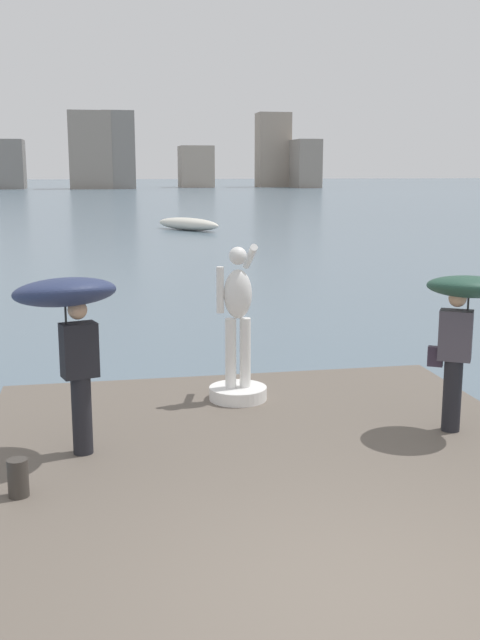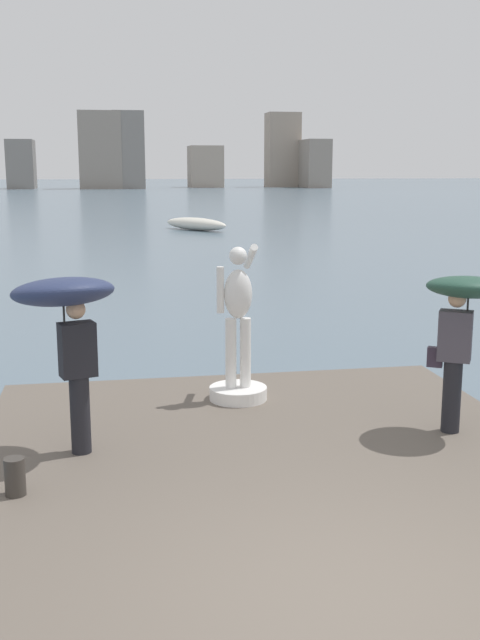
% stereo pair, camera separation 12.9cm
% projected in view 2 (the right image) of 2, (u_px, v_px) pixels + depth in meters
% --- Properties ---
extents(ground_plane, '(400.00, 400.00, 0.00)m').
position_uv_depth(ground_plane, '(134.00, 229.00, 44.34)').
color(ground_plane, slate).
extents(pier, '(6.47, 9.22, 0.40)m').
position_uv_depth(pier, '(298.00, 522.00, 7.25)').
color(pier, '#60564C').
rests_on(pier, ground).
extents(statue_white_figure, '(0.79, 0.96, 2.13)m').
position_uv_depth(statue_white_figure, '(238.00, 346.00, 10.30)').
color(statue_white_figure, white).
rests_on(statue_white_figure, pier).
extents(onlooker_left, '(1.38, 1.40, 2.06)m').
position_uv_depth(onlooker_left, '(66.00, 310.00, 8.16)').
color(onlooker_left, black).
rests_on(onlooker_left, pier).
extents(onlooker_right, '(1.35, 1.35, 1.94)m').
position_uv_depth(onlooker_right, '(464.00, 309.00, 8.87)').
color(onlooker_right, black).
rests_on(onlooker_right, pier).
extents(mooring_bollard, '(0.20, 0.20, 0.38)m').
position_uv_depth(mooring_bollard, '(15.00, 477.00, 7.35)').
color(mooring_bollard, '#38332D').
rests_on(mooring_bollard, pier).
extents(boat_mid, '(3.68, 4.55, 0.71)m').
position_uv_depth(boat_mid, '(196.00, 224.00, 43.52)').
color(boat_mid, silver).
rests_on(boat_mid, ground).
extents(distant_skyline, '(78.81, 13.13, 13.39)m').
position_uv_depth(distant_skyline, '(104.00, 156.00, 130.33)').
color(distant_skyline, gray).
rests_on(distant_skyline, ground).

